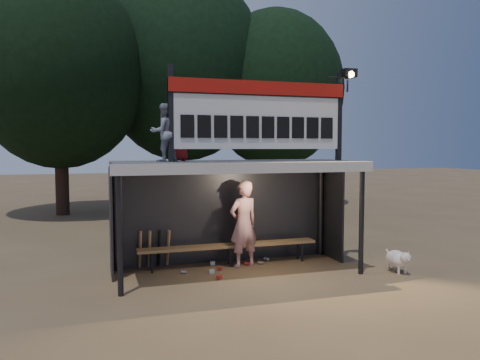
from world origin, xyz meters
name	(u,v)px	position (x,y,z in m)	size (l,w,h in m)	color
ground	(237,272)	(0.00, 0.00, 0.00)	(80.00, 80.00, 0.00)	brown
player	(244,224)	(0.28, 0.38, 0.94)	(0.69, 0.45, 1.89)	white
child_a	(164,133)	(-1.48, 0.10, 2.90)	(0.56, 0.44, 1.15)	gray
child_b	(179,138)	(-1.12, 0.37, 2.79)	(0.46, 0.30, 0.94)	maroon
dugout_shelter	(233,183)	(0.00, 0.24, 1.85)	(5.10, 2.08, 2.32)	#3E3E41
scoreboard_assembly	(262,113)	(0.56, -0.01, 3.32)	(4.10, 0.27, 1.99)	black
bench	(229,246)	(0.00, 0.55, 0.43)	(4.00, 0.35, 0.48)	#977347
tree_left	(59,71)	(-4.00, 10.00, 5.51)	(6.46, 6.46, 9.27)	#311E16
tree_mid	(182,66)	(1.00, 11.50, 6.17)	(7.22, 7.22, 10.36)	black
tree_right	(275,89)	(5.00, 10.50, 5.19)	(6.08, 6.08, 8.72)	black
dog	(398,259)	(3.21, -1.02, 0.28)	(0.36, 0.81, 0.49)	white
bats	(154,249)	(-1.60, 0.82, 0.43)	(0.68, 0.35, 0.84)	#9E7449
litter	(228,267)	(-0.10, 0.30, 0.04)	(2.14, 1.31, 0.08)	red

